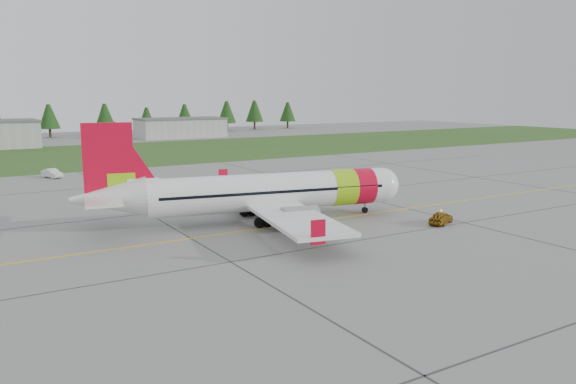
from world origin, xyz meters
TOP-DOWN VIEW (x-y plane):
  - ground at (0.00, 0.00)m, footprint 320.00×320.00m
  - aircraft at (-6.21, 10.76)m, footprint 32.34×30.25m
  - follow_me_car at (7.70, 0.89)m, footprint 1.71×1.81m
  - service_van at (-19.52, 52.48)m, footprint 1.80×1.75m
  - grass_strip at (0.00, 82.00)m, footprint 320.00×50.00m
  - taxi_guideline at (0.00, 8.00)m, footprint 120.00×0.25m
  - hangar_east at (25.00, 118.00)m, footprint 24.00×12.00m
  - treeline at (0.00, 138.00)m, footprint 160.00×8.00m

SIDE VIEW (x-z plane):
  - ground at x=0.00m, z-range 0.00..0.00m
  - taxi_guideline at x=0.00m, z-range 0.00..0.02m
  - grass_strip at x=0.00m, z-range 0.00..0.03m
  - follow_me_car at x=7.70m, z-range 0.00..3.57m
  - service_van at x=-19.52m, z-range 0.00..4.10m
  - hangar_east at x=25.00m, z-range 0.00..5.20m
  - aircraft at x=-6.21m, z-range -2.09..7.79m
  - treeline at x=0.00m, z-range 0.00..10.00m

